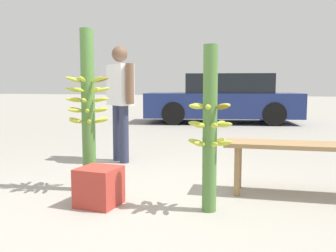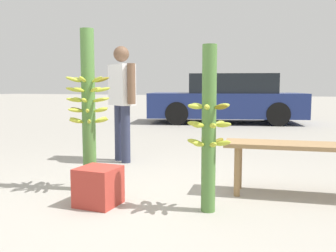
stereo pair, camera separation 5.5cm
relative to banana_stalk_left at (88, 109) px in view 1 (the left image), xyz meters
The scene contains 7 objects.
ground_plane 1.08m from the banana_stalk_left, 21.16° to the right, with size 80.00×80.00×0.00m, color #9E998E.
banana_stalk_left is the anchor object (origin of this frame).
banana_stalk_center 1.33m from the banana_stalk_left, ahead, with size 0.38×0.38×1.41m.
vendor_person 1.48m from the banana_stalk_left, 105.90° to the left, with size 0.62×0.47×1.62m.
market_bench 2.15m from the banana_stalk_left, 15.84° to the left, with size 1.53×0.61×0.52m.
parked_car 7.65m from the banana_stalk_left, 92.58° to the left, with size 4.73×2.97×1.42m.
produce_crate 0.85m from the banana_stalk_left, 48.19° to the right, with size 0.34×0.34×0.34m.
Camera 1 is at (1.47, -2.97, 1.06)m, focal length 40.00 mm.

